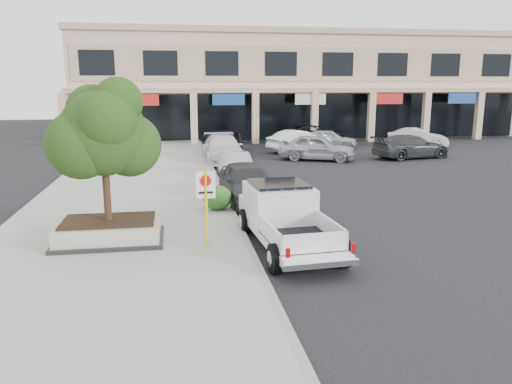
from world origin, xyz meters
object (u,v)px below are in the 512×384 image
Objects in this scene: planter at (109,231)px; curb_car_b at (236,166)px; lot_car_b at (299,141)px; lot_car_f at (417,138)px; curb_car_c at (223,149)px; lot_car_e at (328,139)px; no_parking_sign at (206,199)px; lot_car_a at (317,147)px; curb_car_a at (248,183)px; pickup_truck at (288,219)px; lot_car_d at (314,135)px; lot_car_c at (411,147)px; curb_car_d at (224,141)px; planter_tree at (108,133)px.

planter is 11.48m from curb_car_b.
lot_car_f is (9.68, 1.15, -0.05)m from lot_car_b.
planter is 22.68m from lot_car_b.
curb_car_c is 9.98m from lot_car_e.
no_parking_sign reaches higher than lot_car_a.
curb_car_c is (0.07, 11.22, -0.00)m from curb_car_a.
pickup_truck reaches higher than lot_car_b.
curb_car_a is at bearing -94.48° from curb_car_b.
planter is 16.98m from curb_car_c.
lot_car_a reaches higher than lot_car_d.
lot_car_c is at bearing 172.32° from lot_car_f.
lot_car_b is 1.10× the size of lot_car_e.
curb_car_d is 1.26× the size of lot_car_f.
lot_car_c is at bearing -67.69° from lot_car_a.
lot_car_d is at bearing 26.77° from curb_car_d.
curb_car_a is 22.39m from lot_car_f.
lot_car_e is (10.71, 22.63, -0.90)m from no_parking_sign.
pickup_truck is 11.32m from curb_car_b.
planter is 21.41m from curb_car_d.
lot_car_c is at bearing 41.91° from planter_tree.
curb_car_d is 15.09m from lot_car_f.
lot_car_e is (8.04, 0.72, -0.05)m from curb_car_d.
no_parking_sign reaches higher than curb_car_d.
no_parking_sign is 0.40× the size of curb_car_c.
curb_car_a is at bearing 158.65° from lot_car_f.
lot_car_a is 1.13× the size of lot_car_e.
curb_car_a is 16.03m from lot_car_b.
planter is at bearing -119.31° from curb_car_b.
lot_car_f is at bearing 16.86° from curb_car_c.
curb_car_c is 12.45m from lot_car_c.
pickup_truck is at bearing -175.80° from lot_car_a.
planter_tree reaches higher than curb_car_b.
curb_car_d is at bearing 55.00° from lot_car_c.
lot_car_b reaches higher than lot_car_c.
planter is 0.66× the size of lot_car_a.
curb_car_d is 0.96× the size of lot_car_d.
pickup_truck is 1.01× the size of curb_car_c.
planter is 0.56× the size of curb_car_c.
lot_car_e is at bearing -1.00° from lot_car_a.
pickup_truck reaches higher than planter.
lot_car_b is at bearing 65.03° from curb_car_a.
lot_car_d is at bearing 56.44° from curb_car_b.
curb_car_a reaches higher than curb_car_b.
curb_car_b is at bearing 101.41° from lot_car_c.
lot_car_b is 4.14m from lot_car_d.
lot_car_d is at bearing 8.70° from lot_car_a.
planter_tree is 23.47m from lot_car_c.
curb_car_c is 1.33× the size of lot_car_e.
curb_car_b is 5.96m from curb_car_c.
curb_car_a reaches higher than lot_car_b.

